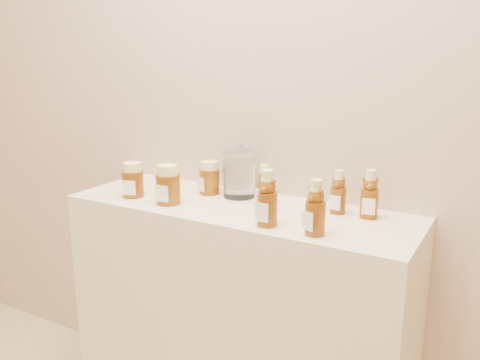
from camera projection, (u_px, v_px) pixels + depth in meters
The scene contains 11 objects.
wall_back at pixel (267, 68), 1.77m from camera, with size 3.50×0.02×2.70m, color tan.
display_table at pixel (239, 326), 1.82m from camera, with size 1.20×0.40×0.90m, color beige.
bear_bottle_back_left at pixel (264, 183), 1.69m from camera, with size 0.05×0.05×0.16m, color #5D2C07, non-canonical shape.
bear_bottle_back_mid at pixel (338, 189), 1.62m from camera, with size 0.05×0.05×0.16m, color #5D2C07, non-canonical shape.
bear_bottle_back_right at pixel (370, 191), 1.57m from camera, with size 0.06×0.06×0.17m, color #5D2C07, non-canonical shape.
bear_bottle_front_left at pixel (267, 194), 1.50m from camera, with size 0.07×0.07×0.19m, color #5D2C07, non-canonical shape.
bear_bottle_front_right at pixel (316, 204), 1.42m from camera, with size 0.06×0.06×0.18m, color #5D2C07, non-canonical shape.
honey_jar_left at pixel (133, 180), 1.81m from camera, with size 0.08×0.08×0.12m, color #5D2C07, non-canonical shape.
honey_jar_back at pixel (209, 178), 1.85m from camera, with size 0.08×0.08×0.12m, color #5D2C07, non-canonical shape.
honey_jar_front at pixel (168, 184), 1.72m from camera, with size 0.09×0.09×0.13m, color #5D2C07, non-canonical shape.
glass_canister at pixel (239, 172), 1.80m from camera, with size 0.12×0.12×0.18m, color white, non-canonical shape.
Camera 1 is at (0.82, 0.13, 1.41)m, focal length 38.00 mm.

